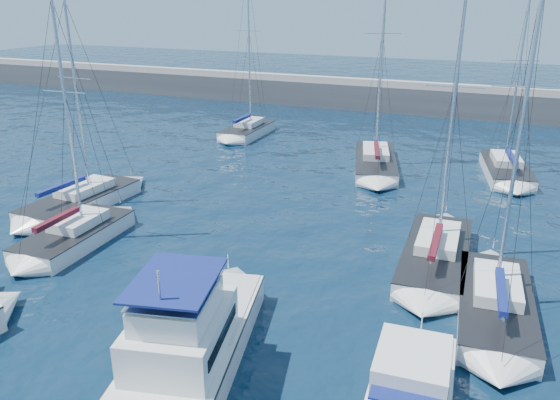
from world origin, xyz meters
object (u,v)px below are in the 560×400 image
at_px(motor_yacht_stbd_inner, 189,342).
at_px(sailboat_mid_d, 436,255).
at_px(sailboat_mid_a, 81,201).
at_px(sailboat_mid_e, 495,304).
at_px(sailboat_back_c, 506,170).
at_px(sailboat_mid_b, 75,235).
at_px(sailboat_back_a, 248,130).
at_px(motor_yacht_stbd_outer, 410,391).
at_px(sailboat_back_b, 375,162).

distance_m(motor_yacht_stbd_inner, sailboat_mid_d, 14.32).
distance_m(sailboat_mid_a, sailboat_mid_e, 25.96).
distance_m(motor_yacht_stbd_inner, sailboat_back_c, 31.30).
relative_size(sailboat_mid_a, sailboat_mid_b, 0.99).
bearing_deg(sailboat_mid_d, sailboat_mid_b, -166.41).
relative_size(sailboat_back_a, sailboat_back_c, 1.16).
xyz_separation_m(motor_yacht_stbd_inner, sailboat_mid_a, (-15.35, 11.49, -0.63)).
relative_size(motor_yacht_stbd_outer, sailboat_mid_a, 0.45).
bearing_deg(sailboat_mid_d, motor_yacht_stbd_inner, -122.83).
bearing_deg(sailboat_mid_e, sailboat_mid_d, 123.41).
height_order(sailboat_mid_b, sailboat_back_c, sailboat_back_c).
bearing_deg(sailboat_mid_d, sailboat_mid_e, -54.24).
distance_m(sailboat_mid_e, sailboat_back_b, 21.84).
bearing_deg(sailboat_back_b, sailboat_mid_b, -135.40).
bearing_deg(sailboat_mid_b, sailboat_mid_e, 1.28).
xyz_separation_m(sailboat_mid_a, sailboat_mid_d, (22.70, 0.78, 0.00)).
distance_m(sailboat_mid_d, sailboat_back_b, 16.93).
bearing_deg(motor_yacht_stbd_outer, sailboat_mid_b, 158.81).
bearing_deg(sailboat_back_c, sailboat_mid_b, -144.46).
bearing_deg(sailboat_back_a, motor_yacht_stbd_inner, -67.98).
xyz_separation_m(motor_yacht_stbd_outer, sailboat_mid_e, (2.38, 7.60, -0.41)).
bearing_deg(sailboat_mid_e, sailboat_back_c, 86.01).
height_order(sailboat_mid_a, sailboat_back_b, sailboat_back_b).
bearing_deg(sailboat_mid_a, motor_yacht_stbd_inner, -33.42).
relative_size(sailboat_back_a, sailboat_back_b, 0.96).
bearing_deg(motor_yacht_stbd_outer, sailboat_mid_d, 89.79).
bearing_deg(sailboat_mid_e, sailboat_back_a, 129.53).
xyz_separation_m(motor_yacht_stbd_inner, sailboat_back_b, (0.47, 27.74, -0.61)).
height_order(motor_yacht_stbd_outer, sailboat_mid_e, sailboat_mid_e).
height_order(motor_yacht_stbd_inner, sailboat_mid_e, sailboat_mid_e).
bearing_deg(sailboat_mid_b, sailboat_back_b, 57.38).
xyz_separation_m(sailboat_mid_d, sailboat_mid_e, (3.07, -3.98, 0.02)).
xyz_separation_m(sailboat_mid_e, sailboat_back_b, (-9.95, 19.44, -0.01)).
distance_m(motor_yacht_stbd_outer, sailboat_mid_b, 20.77).
bearing_deg(sailboat_back_c, sailboat_mid_e, -99.82).
height_order(motor_yacht_stbd_inner, motor_yacht_stbd_outer, motor_yacht_stbd_inner).
distance_m(sailboat_back_a, sailboat_back_c, 24.54).
xyz_separation_m(sailboat_mid_d, sailboat_back_c, (2.97, 17.27, 0.01)).
height_order(motor_yacht_stbd_outer, sailboat_mid_b, sailboat_mid_b).
height_order(motor_yacht_stbd_inner, sailboat_back_b, sailboat_back_b).
relative_size(motor_yacht_stbd_inner, sailboat_mid_b, 0.76).
relative_size(motor_yacht_stbd_outer, sailboat_back_c, 0.43).
bearing_deg(motor_yacht_stbd_inner, motor_yacht_stbd_outer, -8.24).
relative_size(sailboat_mid_a, sailboat_mid_e, 0.85).
relative_size(sailboat_mid_b, sailboat_back_c, 0.97).
distance_m(motor_yacht_stbd_inner, sailboat_mid_b, 13.68).
distance_m(sailboat_mid_e, sailboat_back_a, 35.11).
relative_size(motor_yacht_stbd_outer, sailboat_mid_b, 0.44).
bearing_deg(sailboat_back_a, sailboat_back_c, -10.01).
xyz_separation_m(sailboat_mid_d, sailboat_back_a, (-21.23, 21.36, 0.04)).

